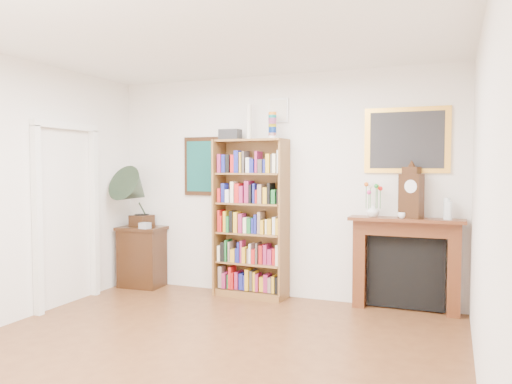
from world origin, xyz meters
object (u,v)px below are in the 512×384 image
at_px(cd_stack, 145,226).
at_px(teacup, 402,215).
at_px(side_cabinet, 142,257).
at_px(flower_vase, 373,210).
at_px(bottle_left, 447,209).
at_px(gramophone, 135,193).
at_px(fireplace, 406,256).
at_px(bookshelf, 250,209).
at_px(mantel_clock, 411,194).
at_px(bottle_right, 449,211).

distance_m(cd_stack, teacup, 3.28).
height_order(side_cabinet, teacup, teacup).
bearing_deg(flower_vase, bottle_left, 1.86).
xyz_separation_m(side_cabinet, gramophone, (-0.03, -0.10, 0.88)).
bearing_deg(bottle_left, cd_stack, -175.98).
bearing_deg(fireplace, bookshelf, -177.79).
relative_size(mantel_clock, flower_vase, 3.85).
bearing_deg(fireplace, cd_stack, -175.26).
height_order(side_cabinet, cd_stack, cd_stack).
bearing_deg(cd_stack, mantel_clock, 4.09).
height_order(mantel_clock, teacup, mantel_clock).
relative_size(cd_stack, flower_vase, 0.80).
xyz_separation_m(bookshelf, mantel_clock, (1.93, 0.03, 0.24)).
bearing_deg(side_cabinet, bottle_right, -2.07).
relative_size(cd_stack, mantel_clock, 0.21).
relative_size(gramophone, flower_vase, 5.59).
bearing_deg(gramophone, teacup, 11.88).
bearing_deg(bottle_right, cd_stack, -176.24).
height_order(fireplace, teacup, teacup).
xyz_separation_m(bookshelf, side_cabinet, (-1.59, -0.06, -0.70)).
distance_m(teacup, bottle_left, 0.48).
relative_size(cd_stack, bottle_left, 0.50).
distance_m(cd_stack, bottle_left, 3.75).
xyz_separation_m(teacup, bottle_right, (0.49, 0.04, 0.07)).
xyz_separation_m(bookshelf, bottle_right, (2.33, 0.03, 0.06)).
relative_size(gramophone, mantel_clock, 1.45).
relative_size(bookshelf, bottle_left, 9.54).
bearing_deg(bottle_left, teacup, -172.89).
bearing_deg(fireplace, mantel_clock, -50.79).
relative_size(fireplace, bottle_left, 5.29).
bearing_deg(teacup, cd_stack, -176.42).
height_order(side_cabinet, bottle_right, bottle_right).
distance_m(flower_vase, bottle_right, 0.82).
relative_size(bookshelf, bottle_right, 11.44).
height_order(teacup, bottle_right, bottle_right).
height_order(bookshelf, teacup, bookshelf).
distance_m(mantel_clock, teacup, 0.26).
distance_m(bookshelf, bottle_left, 2.31).
distance_m(side_cabinet, cd_stack, 0.51).
bearing_deg(bottle_right, teacup, -175.00).
relative_size(bookshelf, fireplace, 1.80).
distance_m(bookshelf, cd_stack, 1.46).
bearing_deg(flower_vase, mantel_clock, 0.43).
xyz_separation_m(bottle_left, bottle_right, (0.02, -0.02, -0.02)).
bearing_deg(mantel_clock, teacup, -136.04).
relative_size(fireplace, flower_vase, 8.49).
xyz_separation_m(bookshelf, teacup, (1.84, -0.01, -0.01)).
xyz_separation_m(fireplace, cd_stack, (-3.30, -0.30, 0.24)).
bearing_deg(teacup, flower_vase, 174.18).
relative_size(teacup, bottle_left, 0.36).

